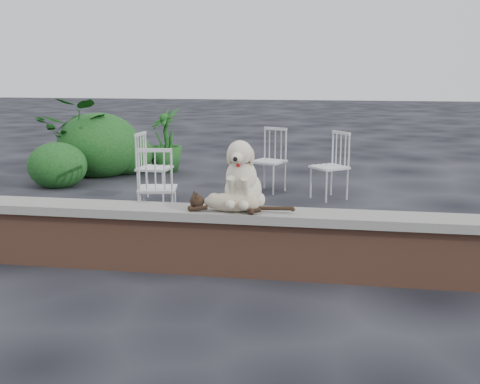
% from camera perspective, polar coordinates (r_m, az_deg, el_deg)
% --- Properties ---
extents(ground, '(60.00, 60.00, 0.00)m').
position_cam_1_polar(ground, '(5.58, -5.38, -7.30)').
color(ground, black).
rests_on(ground, ground).
extents(brick_wall, '(6.00, 0.30, 0.50)m').
position_cam_1_polar(brick_wall, '(5.50, -5.43, -4.83)').
color(brick_wall, brown).
rests_on(brick_wall, ground).
extents(capstone, '(6.20, 0.40, 0.08)m').
position_cam_1_polar(capstone, '(5.43, -5.49, -1.90)').
color(capstone, slate).
rests_on(capstone, brick_wall).
extents(dog, '(0.45, 0.57, 0.63)m').
position_cam_1_polar(dog, '(5.32, 0.31, 1.80)').
color(dog, beige).
rests_on(dog, capstone).
extents(cat, '(1.10, 0.32, 0.19)m').
position_cam_1_polar(cat, '(5.23, -0.83, -0.87)').
color(cat, tan).
rests_on(cat, capstone).
extents(chair_b, '(0.73, 0.73, 0.94)m').
position_cam_1_polar(chair_b, '(8.91, 2.75, 3.01)').
color(chair_b, white).
rests_on(chair_b, ground).
extents(chair_c, '(0.66, 0.66, 0.94)m').
position_cam_1_polar(chair_c, '(6.95, -7.80, 0.46)').
color(chair_c, white).
rests_on(chair_c, ground).
extents(chair_d, '(0.79, 0.79, 0.94)m').
position_cam_1_polar(chair_d, '(8.48, 8.45, 2.46)').
color(chair_d, white).
rests_on(chair_d, ground).
extents(chair_e, '(0.58, 0.58, 0.94)m').
position_cam_1_polar(chair_e, '(8.38, -8.09, 2.36)').
color(chair_e, white).
rests_on(chair_e, ground).
extents(potted_plant_a, '(1.22, 1.07, 1.33)m').
position_cam_1_polar(potted_plant_a, '(10.59, -15.21, 5.06)').
color(potted_plant_a, '#113D16').
rests_on(potted_plant_a, ground).
extents(potted_plant_b, '(0.87, 0.87, 1.11)m').
position_cam_1_polar(potted_plant_b, '(10.75, -7.07, 4.88)').
color(potted_plant_b, '#113D16').
rests_on(potted_plant_b, ground).
extents(shrubbery, '(1.57, 2.18, 1.13)m').
position_cam_1_polar(shrubbery, '(10.43, -13.31, 3.83)').
color(shrubbery, '#113D16').
rests_on(shrubbery, ground).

